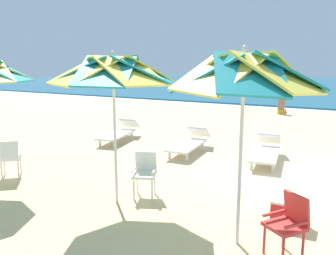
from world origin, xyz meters
name	(u,v)px	position (x,y,z in m)	size (l,w,h in m)	color
ground_plane	(317,188)	(0.00, 0.00, 0.00)	(80.00, 80.00, 0.00)	beige
beach_umbrella_0	(244,74)	(-0.83, -2.97, 2.44)	(2.13, 2.13, 2.82)	silver
plastic_chair_0	(288,221)	(-0.13, -2.98, 0.50)	(0.62, 0.63, 0.87)	red
beach_umbrella_1	(113,72)	(-3.27, -2.55, 2.43)	(2.26, 2.26, 2.79)	silver
plastic_chair_1	(145,171)	(-2.98, -2.00, 0.50)	(0.57, 0.59, 0.87)	white
plastic_chair_4	(10,156)	(-6.24, -2.50, 0.50)	(0.63, 0.63, 0.87)	white
sun_lounger_1	(266,151)	(-1.38, 1.46, 0.28)	(0.87, 2.20, 0.62)	white
sun_lounger_2	(189,143)	(-3.55, 1.41, 0.28)	(0.75, 2.18, 0.62)	white
sun_lounger_3	(119,132)	(-6.21, 1.68, 0.28)	(0.98, 2.22, 0.62)	white
cooler_box	(287,212)	(-0.29, -1.99, 0.20)	(0.50, 0.34, 0.40)	red
beachgoer_seated	(282,108)	(-2.53, 10.39, 0.29)	(0.30, 0.93, 0.92)	yellow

